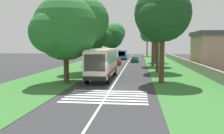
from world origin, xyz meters
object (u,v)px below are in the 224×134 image
(roadside_tree_right_0, at_px, (153,27))
(roadside_building, at_px, (219,50))
(roadside_tree_left_2, at_px, (85,22))
(roadside_tree_right_2, at_px, (155,34))
(roadside_tree_right_3, at_px, (161,16))
(roadside_tree_left_3, at_px, (94,37))
(roadside_tree_right_4, at_px, (157,19))
(trailing_minibus_0, at_px, (123,54))
(roadside_tree_left_0, at_px, (114,34))
(coach_bus, at_px, (103,62))
(roadside_tree_left_4, at_px, (64,30))
(trailing_car_1, at_px, (135,59))
(utility_pole, at_px, (157,43))
(roadside_tree_left_1, at_px, (111,38))
(roadside_tree_right_1, at_px, (147,35))
(trailing_car_0, at_px, (116,62))

(roadside_tree_right_0, bearing_deg, roadside_building, -108.90)
(roadside_tree_left_2, height_order, roadside_tree_right_2, roadside_tree_left_2)
(roadside_tree_right_2, height_order, roadside_tree_right_3, roadside_tree_right_3)
(roadside_tree_left_3, distance_m, roadside_tree_right_3, 23.42)
(roadside_tree_right_3, height_order, roadside_tree_right_4, roadside_tree_right_4)
(roadside_tree_left_2, xyz_separation_m, roadside_tree_right_2, (19.78, -11.77, -1.09))
(trailing_minibus_0, relative_size, roadside_tree_left_0, 0.54)
(coach_bus, relative_size, roadside_tree_left_0, 1.00)
(roadside_tree_left_4, height_order, roadside_building, roadside_tree_left_4)
(trailing_car_1, xyz_separation_m, roadside_tree_left_3, (-9.72, 7.97, 5.03))
(roadside_tree_left_3, relative_size, roadside_building, 0.92)
(roadside_tree_left_3, xyz_separation_m, utility_pole, (-9.90, -11.76, -1.26))
(roadside_tree_left_3, bearing_deg, roadside_tree_right_4, -129.84)
(roadside_tree_left_3, bearing_deg, coach_bus, -165.76)
(coach_bus, distance_m, roadside_building, 23.03)
(roadside_tree_left_0, bearing_deg, roadside_tree_left_1, -179.76)
(roadside_tree_left_2, xyz_separation_m, roadside_tree_left_3, (11.59, 0.84, -1.97))
(roadside_tree_right_0, bearing_deg, roadside_tree_left_2, 136.76)
(roadside_building, bearing_deg, roadside_tree_right_3, 144.98)
(roadside_tree_right_3, bearing_deg, trailing_minibus_0, 9.99)
(roadside_tree_left_2, distance_m, roadside_tree_left_3, 11.78)
(roadside_tree_right_1, xyz_separation_m, roadside_tree_right_4, (-46.73, -0.08, 0.77))
(roadside_tree_left_3, bearing_deg, trailing_car_1, -39.34)
(roadside_tree_left_1, xyz_separation_m, utility_pole, (-29.51, -10.71, -1.63))
(trailing_car_0, xyz_separation_m, roadside_tree_left_1, (17.61, 3.25, 5.40))
(trailing_car_0, relative_size, roadside_tree_left_2, 0.38)
(roadside_tree_left_2, relative_size, roadside_tree_left_3, 1.34)
(roadside_building, bearing_deg, utility_pole, 117.76)
(roadside_tree_left_2, distance_m, roadside_tree_right_3, 13.75)
(roadside_tree_left_1, distance_m, roadside_building, 32.30)
(trailing_car_1, bearing_deg, utility_pole, -169.05)
(roadside_tree_left_1, xyz_separation_m, roadside_building, (-23.67, -21.80, -2.77))
(roadside_tree_left_1, relative_size, roadside_tree_left_3, 1.12)
(trailing_minibus_0, bearing_deg, roadside_tree_right_3, -170.01)
(roadside_tree_left_0, height_order, roadside_tree_left_1, roadside_tree_left_0)
(roadside_tree_left_1, xyz_separation_m, roadside_tree_right_1, (17.39, -10.53, 1.37))
(roadside_tree_right_0, xyz_separation_m, roadside_building, (-3.87, -11.29, -4.42))
(trailing_minibus_0, height_order, roadside_tree_right_2, roadside_tree_right_2)
(trailing_car_1, relative_size, roadside_tree_left_4, 0.45)
(trailing_minibus_0, relative_size, roadside_building, 0.66)
(roadside_tree_left_3, height_order, roadside_tree_right_2, roadside_tree_right_2)
(roadside_tree_right_1, xyz_separation_m, roadside_tree_right_3, (-57.38, 0.17, -0.00))
(roadside_tree_right_1, bearing_deg, roadside_tree_left_4, 169.68)
(trailing_car_0, height_order, roadside_tree_right_1, roadside_tree_right_1)
(trailing_car_0, distance_m, roadside_tree_right_3, 24.44)
(roadside_tree_right_3, relative_size, roadside_building, 1.17)
(roadside_building, bearing_deg, roadside_tree_right_0, 71.10)
(coach_bus, distance_m, trailing_car_1, 28.01)
(trailing_car_0, xyz_separation_m, utility_pole, (-11.90, -7.46, 3.77))
(trailing_car_0, xyz_separation_m, roadside_tree_left_0, (26.59, 3.29, 6.96))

